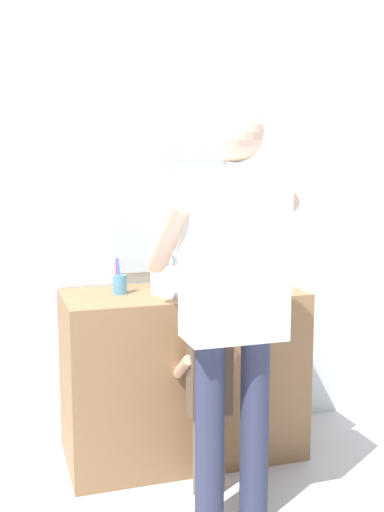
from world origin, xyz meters
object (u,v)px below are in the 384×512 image
Objects in this scene: soap_bottle at (247,273)px; adult_parent at (232,279)px; toothbrush_cup at (120,283)px; child_toddler at (209,389)px.

soap_bottle is 0.80m from adult_parent.
toothbrush_cup reaches higher than child_toddler.
soap_bottle is 0.74m from child_toddler.
adult_parent reaches higher than child_toddler.
toothbrush_cup is 0.69m from child_toddler.
child_toddler is (0.32, -0.44, -0.43)m from toothbrush_cup.
child_toddler is 0.48× the size of adult_parent.
toothbrush_cup is at bearing -178.98° from soap_bottle.
adult_parent reaches higher than soap_bottle.
child_toddler is at bearing 92.89° from adult_parent.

